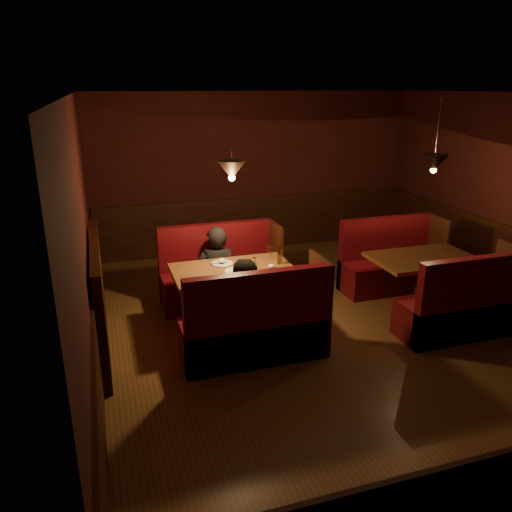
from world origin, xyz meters
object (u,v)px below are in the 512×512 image
object	(u,v)px
main_bench_near	(257,331)
second_bench_near	(463,310)
main_bench_far	(220,278)
diner_a	(217,256)
second_bench_far	(389,266)
main_table	(235,282)
diner_b	(248,291)
second_table	(422,271)

from	to	relation	value
main_bench_near	second_bench_near	xyz separation A→B (m)	(2.61, -0.23, -0.01)
main_bench_far	second_bench_near	distance (m)	3.26
diner_a	main_bench_far	bearing A→B (deg)	-100.95
main_bench_near	second_bench_far	distance (m)	2.97
main_bench_near	diner_a	size ratio (longest dim) A/B	1.08
main_table	diner_a	xyz separation A→B (m)	(-0.07, 0.68, 0.14)
second_bench_far	diner_b	distance (m)	2.88
main_bench_far	second_table	size ratio (longest dim) A/B	1.20
second_bench_near	diner_a	xyz separation A→B (m)	(-2.69, 1.78, 0.42)
main_bench_far	diner_a	world-z (taller)	diner_a
main_table	diner_a	bearing A→B (deg)	95.56
second_bench_far	main_bench_near	bearing A→B (deg)	-151.28
main_bench_near	diner_b	size ratio (longest dim) A/B	1.13
main_table	second_bench_far	distance (m)	2.70
second_bench_far	second_bench_near	world-z (taller)	same
diner_a	diner_b	distance (m)	1.25
main_bench_near	second_bench_far	bearing A→B (deg)	28.72
main_bench_near	second_bench_near	world-z (taller)	main_bench_near
main_table	second_table	world-z (taller)	main_table
diner_a	diner_b	xyz separation A→B (m)	(0.07, -1.25, -0.03)
main_bench_near	diner_a	world-z (taller)	diner_a
second_table	diner_a	bearing A→B (deg)	160.39
main_table	second_table	distance (m)	2.60
diner_a	main_table	bearing A→B (deg)	109.92
main_table	diner_b	size ratio (longest dim) A/B	1.03
main_table	second_table	xyz separation A→B (m)	(2.59, -0.26, -0.04)
second_bench_near	diner_b	size ratio (longest dim) A/B	1.05
main_bench_near	diner_a	xyz separation A→B (m)	(-0.08, 1.54, 0.41)
second_table	diner_a	xyz separation A→B (m)	(-2.66, 0.95, 0.19)
main_table	main_bench_far	world-z (taller)	main_bench_far
second_table	diner_b	bearing A→B (deg)	-173.34
second_bench_far	diner_a	bearing A→B (deg)	177.54
main_table	main_bench_far	distance (m)	0.90
main_table	second_bench_far	world-z (taller)	second_bench_far
main_bench_near	second_table	distance (m)	2.65
main_table	diner_a	size ratio (longest dim) A/B	0.99
second_table	main_table	bearing A→B (deg)	174.19
main_bench_near	second_table	world-z (taller)	main_bench_near
main_bench_far	diner_b	xyz separation A→B (m)	(-0.01, -1.43, 0.37)
main_table	main_bench_near	distance (m)	0.90
main_bench_far	second_bench_near	size ratio (longest dim) A/B	1.08
second_table	main_bench_far	bearing A→B (deg)	156.41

